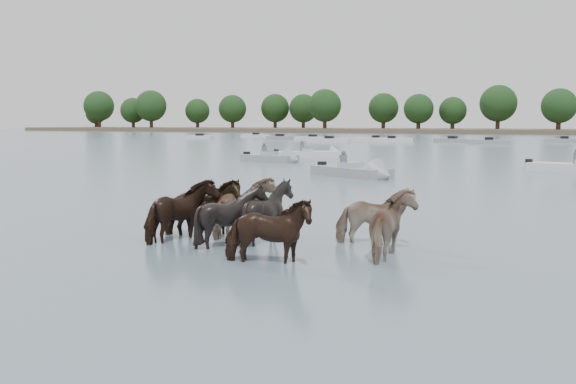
% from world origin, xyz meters
% --- Properties ---
extents(ground, '(400.00, 400.00, 0.00)m').
position_xyz_m(ground, '(0.00, 0.00, 0.00)').
color(ground, slate).
rests_on(ground, ground).
extents(shoreline, '(160.00, 30.00, 1.00)m').
position_xyz_m(shoreline, '(-70.00, 150.00, 0.50)').
color(shoreline, '#4C4233').
rests_on(shoreline, ground).
extents(pony_herd, '(6.98, 4.30, 1.64)m').
position_xyz_m(pony_herd, '(1.43, 1.52, 0.59)').
color(pony_herd, black).
rests_on(pony_herd, ground).
extents(motorboat_a, '(4.71, 2.34, 1.92)m').
position_xyz_m(motorboat_a, '(-11.49, 28.50, 0.23)').
color(motorboat_a, gray).
rests_on(motorboat_a, ground).
extents(motorboat_b, '(5.15, 3.71, 1.92)m').
position_xyz_m(motorboat_b, '(-2.35, 19.28, 0.23)').
color(motorboat_b, gray).
rests_on(motorboat_b, ground).
extents(motorboat_f, '(5.27, 4.03, 1.92)m').
position_xyz_m(motorboat_f, '(-11.36, 35.06, 0.23)').
color(motorboat_f, silver).
rests_on(motorboat_f, ground).
extents(distant_flotilla, '(101.55, 29.06, 0.93)m').
position_xyz_m(distant_flotilla, '(-0.94, 76.98, 0.26)').
color(distant_flotilla, silver).
rests_on(distant_flotilla, ground).
extents(treeline, '(147.69, 21.19, 12.21)m').
position_xyz_m(treeline, '(-72.43, 148.90, 6.52)').
color(treeline, '#382619').
rests_on(treeline, ground).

